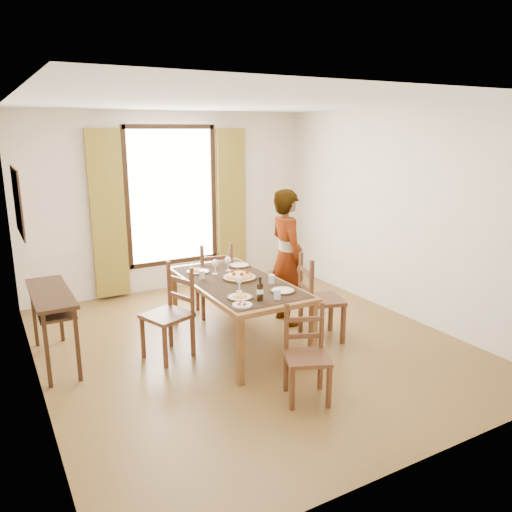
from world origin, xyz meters
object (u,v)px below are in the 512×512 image
man (287,257)px  pasta_platter (240,275)px  console_table (51,302)px  dining_table (237,286)px

man → pasta_platter: man is taller
console_table → pasta_platter: (2.00, -0.44, 0.12)m
man → dining_table: bearing=113.9°
console_table → pasta_platter: size_ratio=3.00×
console_table → dining_table: bearing=-14.6°
man → console_table: bearing=91.0°
console_table → man: bearing=-4.4°
dining_table → console_table: bearing=165.4°
dining_table → pasta_platter: bearing=42.8°
dining_table → man: (0.86, 0.29, 0.17)m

